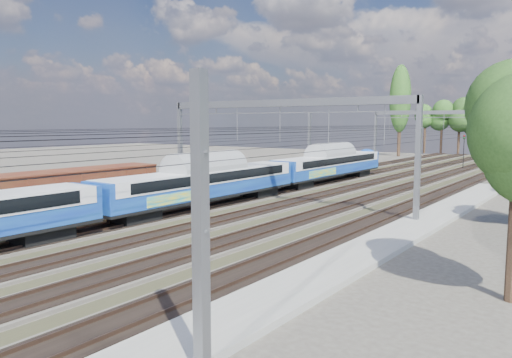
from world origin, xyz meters
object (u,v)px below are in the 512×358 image
Objects in this scene: signal_near at (464,148)px; emu_train at (202,177)px; freight_boxcar at (71,191)px; worker at (485,156)px.

emu_train is at bearing -109.83° from signal_near.
freight_boxcar is 79.07m from worker.
signal_near reaches higher than freight_boxcar.
signal_near is at bearing 80.39° from emu_train.
emu_train reaches higher than freight_boxcar.
worker is (12.10, 78.12, -1.29)m from freight_boxcar.
freight_boxcar is at bearing -116.61° from emu_train.
emu_train is 4.75× the size of freight_boxcar.
emu_train is 69.58m from worker.
freight_boxcar is at bearing 167.63° from worker.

